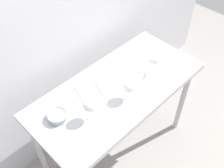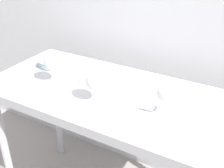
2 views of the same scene
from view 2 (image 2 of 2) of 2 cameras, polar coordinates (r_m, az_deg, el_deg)
name	(u,v)px [view 2 (image 2 of 2)]	position (r m, az deg, el deg)	size (l,w,h in m)	color
steel_counter	(111,108)	(1.56, -0.23, -4.96)	(1.40, 0.65, 0.90)	#B1B1B6
wine_glass_near_left	(52,62)	(1.58, -11.92, 4.29)	(0.10, 0.10, 0.17)	white
wine_glass_near_right	(167,93)	(1.28, 11.00, -1.70)	(0.10, 0.10, 0.17)	white
wine_glass_near_center	(95,82)	(1.36, -3.38, 0.48)	(0.10, 0.10, 0.16)	white
open_notebook	(101,79)	(1.62, -2.31, 0.93)	(0.35, 0.28, 0.01)	white
tasting_sheet_upper	(147,95)	(1.48, 6.98, -2.19)	(0.15, 0.27, 0.00)	white
tasting_sheet_lower	(200,97)	(1.52, 17.30, -2.51)	(0.14, 0.26, 0.00)	white
tasting_bowl	(49,63)	(1.82, -12.52, 4.24)	(0.14, 0.14, 0.05)	beige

